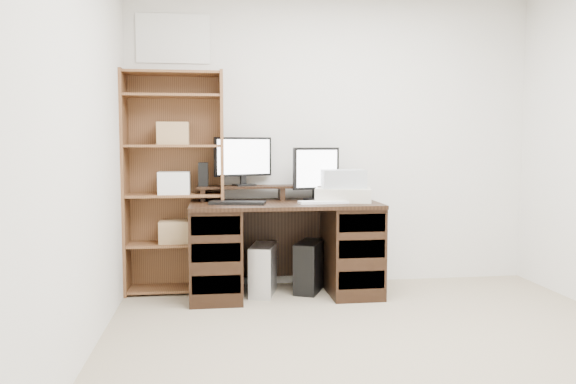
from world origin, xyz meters
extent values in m
cube|color=tan|center=(0.00, 0.00, -0.01)|extent=(3.50, 4.00, 0.02)
cube|color=silver|center=(0.00, 2.01, 1.25)|extent=(3.50, 0.02, 2.50)
cube|color=silver|center=(-1.76, 0.00, 1.25)|extent=(0.02, 4.00, 2.50)
cube|color=white|center=(-1.35, 1.99, 2.08)|extent=(0.60, 0.01, 0.40)
cube|color=black|center=(-0.47, 1.63, 0.73)|extent=(1.50, 0.70, 0.03)
cube|color=black|center=(-1.02, 1.63, 0.36)|extent=(0.40, 0.66, 0.72)
cube|color=black|center=(0.08, 1.63, 0.36)|extent=(0.40, 0.66, 0.72)
cube|color=black|center=(-0.47, 1.96, 0.40)|extent=(1.48, 0.02, 0.65)
cube|color=black|center=(-1.02, 1.30, 0.18)|extent=(0.36, 0.01, 0.14)
cube|color=black|center=(-1.02, 1.30, 0.42)|extent=(0.36, 0.01, 0.14)
cube|color=black|center=(-1.02, 1.30, 0.62)|extent=(0.36, 0.01, 0.14)
cube|color=black|center=(0.08, 1.30, 0.18)|extent=(0.36, 0.01, 0.14)
cube|color=black|center=(0.08, 1.30, 0.42)|extent=(0.36, 0.01, 0.14)
cube|color=black|center=(0.08, 1.30, 0.62)|extent=(0.36, 0.01, 0.14)
cube|color=black|center=(-1.12, 1.85, 0.80)|extent=(0.04, 0.20, 0.10)
cube|color=black|center=(-0.47, 1.85, 0.80)|extent=(0.04, 0.20, 0.10)
cube|color=black|center=(0.18, 1.85, 0.80)|extent=(0.04, 0.20, 0.10)
cube|color=black|center=(-0.47, 1.85, 0.86)|extent=(1.40, 0.22, 0.02)
cube|color=black|center=(-0.78, 1.84, 0.88)|extent=(0.20, 0.18, 0.01)
cube|color=black|center=(-0.79, 1.86, 0.93)|extent=(0.05, 0.04, 0.09)
cube|color=black|center=(-0.79, 1.86, 1.11)|extent=(0.48, 0.21, 0.32)
cube|color=white|center=(-0.78, 1.84, 1.11)|extent=(0.44, 0.17, 0.29)
cube|color=black|center=(-0.19, 1.74, 0.76)|extent=(0.22, 0.19, 0.02)
cube|color=black|center=(-0.19, 1.76, 0.82)|extent=(0.06, 0.04, 0.10)
cube|color=black|center=(-0.19, 1.76, 1.01)|extent=(0.40, 0.12, 0.35)
cube|color=white|center=(-0.19, 1.74, 1.01)|extent=(0.35, 0.08, 0.30)
cube|color=black|center=(-1.11, 1.83, 0.97)|extent=(0.08, 0.08, 0.20)
cube|color=black|center=(-0.85, 1.54, 0.76)|extent=(0.45, 0.24, 0.02)
cube|color=white|center=(-0.17, 1.52, 0.76)|extent=(0.42, 0.16, 0.02)
ellipsoid|color=silver|center=(0.16, 1.50, 0.77)|extent=(0.10, 0.07, 0.04)
cube|color=beige|center=(0.01, 1.64, 0.81)|extent=(0.51, 0.43, 0.11)
cube|color=#A6ACB1|center=(0.01, 1.64, 0.93)|extent=(0.36, 0.26, 0.15)
cube|color=silver|center=(-0.64, 1.67, 0.20)|extent=(0.27, 0.43, 0.40)
cube|color=black|center=(-0.25, 1.72, 0.21)|extent=(0.33, 0.45, 0.41)
cube|color=#19FF33|center=(-0.33, 1.53, 0.29)|extent=(0.01, 0.01, 0.01)
cube|color=brown|center=(-1.74, 1.83, 0.90)|extent=(0.02, 0.30, 1.80)
cube|color=brown|center=(-0.96, 1.83, 0.90)|extent=(0.02, 0.30, 1.80)
cube|color=brown|center=(-1.35, 1.97, 0.90)|extent=(0.80, 0.01, 1.80)
cube|color=brown|center=(-1.35, 1.83, 0.03)|extent=(0.75, 0.28, 0.02)
cube|color=brown|center=(-1.35, 1.83, 0.40)|extent=(0.75, 0.28, 0.02)
cube|color=brown|center=(-1.35, 1.83, 0.80)|extent=(0.75, 0.28, 0.02)
cube|color=brown|center=(-1.35, 1.83, 1.20)|extent=(0.75, 0.28, 0.02)
cube|color=brown|center=(-1.35, 1.83, 1.60)|extent=(0.75, 0.28, 0.02)
cube|color=brown|center=(-1.35, 1.83, 1.78)|extent=(0.75, 0.28, 0.02)
cube|color=#A07F54|center=(-1.35, 1.83, 0.50)|extent=(0.25, 0.20, 0.18)
cube|color=white|center=(-1.35, 1.83, 0.90)|extent=(0.25, 0.20, 0.18)
cube|color=#A07F54|center=(-1.35, 1.83, 1.30)|extent=(0.25, 0.20, 0.18)
camera|label=1|loc=(-1.03, -2.79, 1.21)|focal=35.00mm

